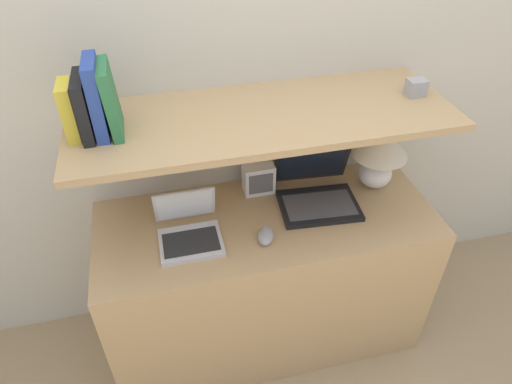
% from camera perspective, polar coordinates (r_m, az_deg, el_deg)
% --- Properties ---
extents(ground_plane, '(12.00, 12.00, 0.00)m').
position_cam_1_polar(ground_plane, '(2.31, 3.05, -22.33)').
color(ground_plane, '#9E8460').
extents(wall_back, '(6.00, 0.05, 2.40)m').
position_cam_1_polar(wall_back, '(1.92, -1.16, 13.36)').
color(wall_back, beige).
rests_on(wall_back, ground_plane).
extents(desk, '(1.40, 0.56, 0.76)m').
position_cam_1_polar(desk, '(2.15, 1.24, -10.93)').
color(desk, tan).
rests_on(desk, ground_plane).
extents(back_riser, '(1.40, 0.04, 1.18)m').
position_cam_1_polar(back_riser, '(2.21, -0.70, -1.57)').
color(back_riser, beige).
rests_on(back_riser, ground_plane).
extents(shelf, '(1.40, 0.51, 0.03)m').
position_cam_1_polar(shelf, '(1.68, 1.02, 9.39)').
color(shelf, tan).
rests_on(shelf, back_riser).
extents(table_lamp, '(0.24, 0.24, 0.31)m').
position_cam_1_polar(table_lamp, '(2.01, 15.26, 5.22)').
color(table_lamp, white).
rests_on(table_lamp, desk).
extents(laptop_large, '(0.35, 0.33, 0.23)m').
position_cam_1_polar(laptop_large, '(1.95, 7.55, 0.08)').
color(laptop_large, black).
rests_on(laptop_large, desk).
extents(laptop_small, '(0.24, 0.24, 0.19)m').
position_cam_1_polar(laptop_small, '(1.78, -8.38, -4.79)').
color(laptop_small, silver).
rests_on(laptop_small, desk).
extents(computer_mouse, '(0.09, 0.12, 0.04)m').
position_cam_1_polar(computer_mouse, '(1.77, 1.24, -5.47)').
color(computer_mouse, '#99999E').
rests_on(computer_mouse, desk).
extents(router_box, '(0.13, 0.09, 0.14)m').
position_cam_1_polar(router_box, '(1.98, 0.32, 1.78)').
color(router_box, white).
rests_on(router_box, desk).
extents(book_yellow, '(0.04, 0.12, 0.19)m').
position_cam_1_polar(book_yellow, '(1.60, -22.29, 9.38)').
color(book_yellow, gold).
rests_on(book_yellow, shelf).
extents(book_black, '(0.04, 0.18, 0.20)m').
position_cam_1_polar(book_black, '(1.59, -20.72, 9.93)').
color(book_black, black).
rests_on(book_black, shelf).
extents(book_blue, '(0.04, 0.17, 0.26)m').
position_cam_1_polar(book_blue, '(1.58, -19.33, 11.02)').
color(book_blue, '#284293').
rests_on(book_blue, shelf).
extents(book_green, '(0.05, 0.18, 0.24)m').
position_cam_1_polar(book_green, '(1.58, -17.72, 10.96)').
color(book_green, '#2D7042').
rests_on(book_green, shelf).
extents(shelf_gadget, '(0.07, 0.06, 0.06)m').
position_cam_1_polar(shelf_gadget, '(1.88, 19.36, 12.22)').
color(shelf_gadget, '#99999E').
rests_on(shelf_gadget, shelf).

